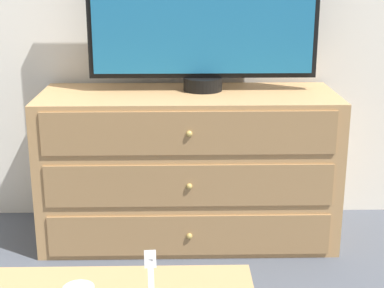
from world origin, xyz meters
The scene contains 3 objects.
ground_plane centered at (0.00, 0.00, 0.00)m, with size 12.00×12.00×0.00m, color #474C56.
dresser centered at (0.03, -0.26, 0.32)m, with size 1.22×0.47×0.63m.
tv centered at (0.09, -0.20, 0.98)m, with size 0.94×0.16×0.67m.
Camera 1 is at (-0.01, -2.61, 1.13)m, focal length 55.00 mm.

